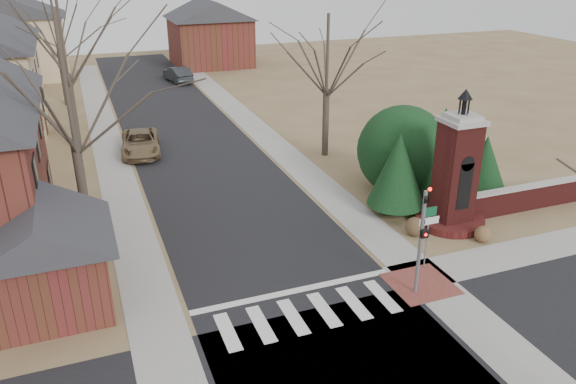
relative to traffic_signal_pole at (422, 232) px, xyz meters
name	(u,v)px	position (x,y,z in m)	size (l,w,h in m)	color
ground	(318,326)	(-4.30, -0.57, -2.59)	(120.00, 120.00, 0.00)	brown
main_street	(188,140)	(-4.30, 21.43, -2.58)	(8.00, 70.00, 0.01)	black
cross_street	(358,384)	(-4.30, -3.57, -2.58)	(120.00, 8.00, 0.01)	black
crosswalk_zone	(309,313)	(-4.30, 0.23, -2.58)	(8.00, 2.20, 0.02)	silver
stop_bar	(294,291)	(-4.30, 1.73, -2.58)	(8.00, 0.35, 0.02)	silver
sidewalk_right_main	(261,132)	(0.90, 21.43, -2.58)	(2.00, 60.00, 0.02)	gray
sidewalk_left	(109,149)	(-9.50, 21.43, -2.58)	(2.00, 60.00, 0.02)	gray
curb_apron	(420,284)	(0.50, 0.43, -2.57)	(2.40, 2.40, 0.02)	brown
traffic_signal_pole	(422,232)	(0.00, 0.00, 0.00)	(0.28, 0.41, 4.50)	slate
sign_post	(428,226)	(1.29, 1.41, -0.64)	(0.90, 0.07, 2.75)	slate
brick_gate_monument	(455,182)	(4.70, 4.42, -0.42)	(3.20, 3.20, 6.47)	#571B19
brick_garden_wall	(527,197)	(9.20, 4.43, -1.93)	(7.50, 0.50, 1.30)	#571B19
garage_left	(44,253)	(-12.82, 3.92, -0.35)	(4.80, 4.80, 4.29)	maroon
house_distant_left	(9,35)	(-16.31, 47.42, 1.66)	(10.80, 8.80, 8.53)	tan
house_distant_right	(210,31)	(3.69, 47.42, 1.06)	(8.80, 8.80, 7.30)	maroon
evergreen_near	(398,169)	(2.90, 6.43, -0.29)	(2.80, 2.80, 4.10)	#473D33
evergreen_mid	(442,148)	(6.20, 7.63, 0.01)	(3.40, 3.40, 4.70)	#473D33
evergreen_far	(485,162)	(8.20, 6.63, -0.69)	(2.40, 2.40, 3.30)	#473D33
evergreen_mass	(403,147)	(4.70, 8.93, -0.19)	(4.80, 4.80, 4.80)	black
bare_tree_0	(63,69)	(-11.30, 8.43, 5.11)	(8.05, 8.05, 11.15)	#473D33
bare_tree_1	(60,22)	(-11.30, 21.43, 5.44)	(8.40, 8.40, 11.64)	#473D33
bare_tree_2	(54,17)	(-11.80, 34.43, 4.44)	(7.35, 7.35, 10.19)	#473D33
bare_tree_3	(328,47)	(3.20, 15.43, 4.10)	(7.00, 7.00, 9.70)	#473D33
pickup_truck	(140,143)	(-7.62, 19.85, -1.89)	(2.32, 5.04, 1.40)	olive
distant_car	(178,74)	(-1.49, 39.87, -1.83)	(1.60, 4.59, 1.51)	#2B2E32
dry_shrub_left	(415,227)	(2.50, 4.03, -2.15)	(0.88, 0.88, 0.88)	brown
dry_shrub_right	(483,234)	(5.00, 2.43, -2.21)	(0.75, 0.75, 0.75)	brown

